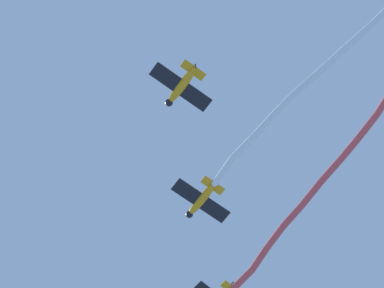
# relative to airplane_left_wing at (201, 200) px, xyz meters

# --- Properties ---
(smoke_trail_lead) EXTENTS (25.47, 13.36, 5.53)m
(smoke_trail_lead) POSITION_rel_airplane_left_wing_xyz_m (11.28, 4.18, 2.10)
(smoke_trail_lead) COLOR #DB4C4C
(airplane_left_wing) EXTENTS (4.77, 6.12, 1.56)m
(airplane_left_wing) POSITION_rel_airplane_left_wing_xyz_m (0.00, 0.00, 0.00)
(airplane_left_wing) COLOR orange
(smoke_trail_left_wing) EXTENTS (25.09, 9.73, 2.52)m
(smoke_trail_left_wing) POSITION_rel_airplane_left_wing_xyz_m (14.05, -5.99, 0.95)
(smoke_trail_left_wing) COLOR white
(airplane_right_wing) EXTENTS (4.77, 6.11, 1.56)m
(airplane_right_wing) POSITION_rel_airplane_left_wing_xyz_m (3.27, -11.06, 0.25)
(airplane_right_wing) COLOR orange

